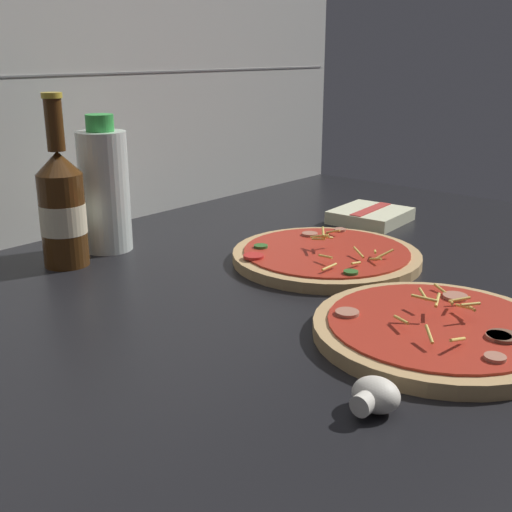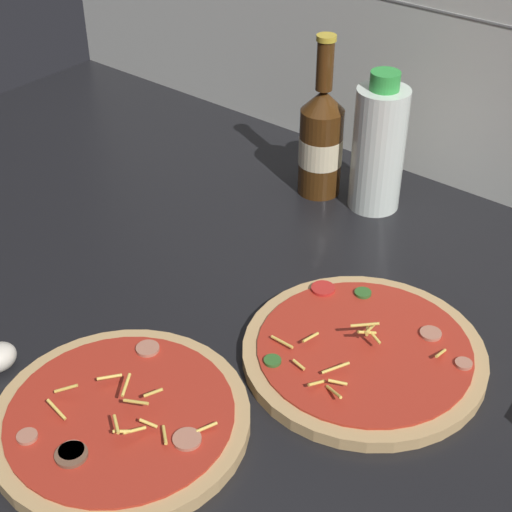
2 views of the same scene
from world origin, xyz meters
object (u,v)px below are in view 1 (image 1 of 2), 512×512
at_px(oil_bottle, 105,189).
at_px(mushroom_left, 375,396).
at_px(dish_towel, 371,216).
at_px(pizza_near, 437,330).
at_px(pizza_far, 326,256).
at_px(beer_bottle, 62,207).

distance_m(oil_bottle, mushroom_left, 0.62).
relative_size(oil_bottle, dish_towel, 1.54).
bearing_deg(pizza_near, mushroom_left, -171.36).
bearing_deg(oil_bottle, pizza_near, -86.57).
bearing_deg(dish_towel, pizza_near, -140.50).
distance_m(pizza_far, mushroom_left, 0.44).
bearing_deg(mushroom_left, pizza_far, 40.78).
height_order(pizza_far, mushroom_left, pizza_far).
distance_m(beer_bottle, dish_towel, 0.58).
distance_m(beer_bottle, oil_bottle, 0.09).
relative_size(pizza_far, mushroom_left, 6.06).
height_order(pizza_far, beer_bottle, beer_bottle).
xyz_separation_m(pizza_near, beer_bottle, (-0.13, 0.55, 0.08)).
bearing_deg(pizza_far, beer_bottle, 133.03).
distance_m(pizza_near, mushroom_left, 0.18).
xyz_separation_m(pizza_far, beer_bottle, (-0.27, 0.29, 0.08)).
bearing_deg(dish_towel, oil_bottle, 151.91).
distance_m(pizza_far, beer_bottle, 0.41).
bearing_deg(dish_towel, pizza_far, -163.39).
bearing_deg(dish_towel, mushroom_left, -148.40).
bearing_deg(oil_bottle, dish_towel, -28.09).
bearing_deg(beer_bottle, oil_bottle, 11.54).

